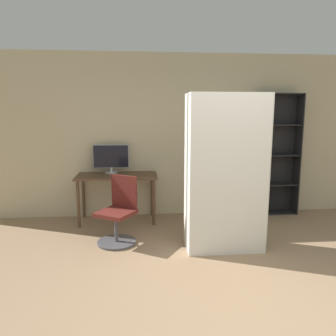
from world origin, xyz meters
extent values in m
plane|color=#937556|center=(0.00, 0.00, 0.00)|extent=(16.00, 16.00, 0.00)
cube|color=#C6B793|center=(0.00, 3.16, 1.35)|extent=(8.00, 0.06, 2.70)
cube|color=brown|center=(-1.40, 2.83, 0.75)|extent=(1.27, 0.61, 0.03)
cylinder|color=brown|center=(-1.97, 2.58, 0.37)|extent=(0.05, 0.05, 0.73)
cylinder|color=brown|center=(-0.83, 2.58, 0.37)|extent=(0.05, 0.05, 0.73)
cylinder|color=brown|center=(-1.97, 3.07, 0.37)|extent=(0.05, 0.05, 0.73)
cylinder|color=brown|center=(-0.83, 3.07, 0.37)|extent=(0.05, 0.05, 0.73)
cylinder|color=#B7B7BC|center=(-1.50, 3.01, 0.77)|extent=(0.20, 0.20, 0.02)
cylinder|color=#B7B7BC|center=(-1.50, 3.01, 0.82)|extent=(0.04, 0.04, 0.07)
cube|color=#B7B7BC|center=(-1.50, 3.02, 1.04)|extent=(0.58, 0.02, 0.38)
cube|color=black|center=(-1.50, 3.01, 1.04)|extent=(0.56, 0.03, 0.36)
cylinder|color=#4C4C51|center=(-1.36, 1.90, 0.01)|extent=(0.52, 0.52, 0.03)
cylinder|color=#4C4C51|center=(-1.36, 1.90, 0.21)|extent=(0.05, 0.05, 0.37)
cube|color=#591E19|center=(-1.36, 1.90, 0.42)|extent=(0.61, 0.61, 0.05)
cube|color=#591E19|center=(-1.26, 2.07, 0.67)|extent=(0.35, 0.25, 0.45)
cube|color=black|center=(0.91, 2.99, 1.03)|extent=(0.02, 0.28, 2.05)
cube|color=black|center=(1.66, 2.99, 1.03)|extent=(0.02, 0.28, 2.05)
cube|color=black|center=(1.29, 3.12, 1.03)|extent=(0.77, 0.02, 2.05)
cube|color=black|center=(1.29, 2.99, 0.01)|extent=(0.73, 0.24, 0.02)
cube|color=black|center=(1.29, 2.99, 0.52)|extent=(0.73, 0.24, 0.02)
cube|color=black|center=(1.29, 2.99, 1.03)|extent=(0.73, 0.24, 0.02)
cube|color=black|center=(1.29, 2.99, 1.53)|extent=(0.73, 0.24, 0.02)
cube|color=black|center=(1.29, 2.99, 2.04)|extent=(0.73, 0.24, 0.02)
cube|color=silver|center=(0.95, 3.00, 0.21)|extent=(0.04, 0.15, 0.39)
cube|color=brown|center=(0.99, 2.99, 0.20)|extent=(0.03, 0.15, 0.36)
cube|color=#232328|center=(1.04, 2.97, 0.23)|extent=(0.04, 0.14, 0.43)
cube|color=orange|center=(1.08, 2.97, 0.24)|extent=(0.03, 0.14, 0.45)
cube|color=brown|center=(1.12, 2.98, 0.22)|extent=(0.02, 0.20, 0.41)
cube|color=brown|center=(1.15, 3.00, 0.21)|extent=(0.02, 0.13, 0.39)
cube|color=orange|center=(0.95, 3.03, 0.69)|extent=(0.03, 0.15, 0.32)
cube|color=#287A38|center=(0.98, 2.97, 0.75)|extent=(0.03, 0.18, 0.45)
cube|color=brown|center=(1.02, 2.99, 0.68)|extent=(0.03, 0.15, 0.31)
cube|color=#7A2D84|center=(1.06, 3.01, 0.75)|extent=(0.03, 0.21, 0.45)
cube|color=orange|center=(1.09, 2.97, 0.74)|extent=(0.02, 0.18, 0.42)
cube|color=gold|center=(0.95, 2.96, 1.20)|extent=(0.04, 0.17, 0.34)
cube|color=#287A38|center=(0.98, 2.99, 1.20)|extent=(0.02, 0.18, 0.34)
cube|color=#1E4C9E|center=(1.02, 2.99, 1.20)|extent=(0.03, 0.17, 0.33)
cube|color=#1E4C9E|center=(1.05, 3.01, 1.22)|extent=(0.02, 0.14, 0.37)
cube|color=silver|center=(0.95, 3.03, 1.73)|extent=(0.03, 0.16, 0.38)
cube|color=gold|center=(0.99, 3.01, 1.69)|extent=(0.04, 0.18, 0.30)
cube|color=brown|center=(1.02, 3.01, 1.70)|extent=(0.02, 0.19, 0.31)
cube|color=#1E4C9E|center=(1.05, 2.96, 1.73)|extent=(0.03, 0.18, 0.38)
cube|color=teal|center=(1.09, 2.98, 1.76)|extent=(0.03, 0.15, 0.44)
cube|color=brown|center=(1.13, 3.02, 1.75)|extent=(0.03, 0.17, 0.42)
cube|color=silver|center=(0.03, 1.48, 0.99)|extent=(0.97, 0.20, 1.97)
cube|color=beige|center=(0.51, 1.48, 0.99)|extent=(0.01, 0.21, 1.94)
cube|color=silver|center=(0.03, 1.77, 0.99)|extent=(0.97, 0.20, 1.97)
cube|color=beige|center=(0.51, 1.77, 0.99)|extent=(0.01, 0.20, 1.93)
camera|label=1|loc=(-1.07, -2.33, 1.75)|focal=35.00mm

